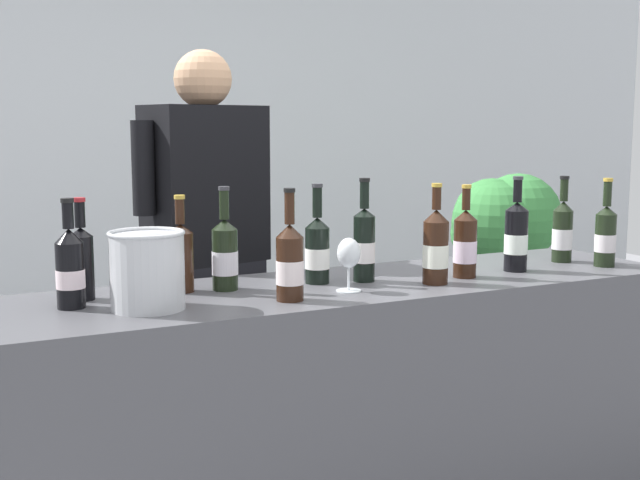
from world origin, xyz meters
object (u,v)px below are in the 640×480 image
(ice_bucket, at_px, (147,270))
(potted_shrub, at_px, (499,255))
(wine_bottle_4, at_px, (290,262))
(wine_bottle_10, at_px, (225,254))
(wine_bottle_8, at_px, (436,247))
(person_server, at_px, (207,287))
(wine_bottle_3, at_px, (70,268))
(wine_bottle_7, at_px, (317,249))
(wine_bottle_5, at_px, (562,231))
(wine_bottle_1, at_px, (465,244))
(wine_bottle_6, at_px, (82,260))
(wine_bottle_2, at_px, (364,244))
(wine_glass, at_px, (349,255))
(wine_bottle_11, at_px, (605,235))
(wine_bottle_9, at_px, (181,255))
(wine_bottle_0, at_px, (516,236))

(ice_bucket, bearing_deg, potted_shrub, 25.87)
(wine_bottle_4, bearing_deg, wine_bottle_10, 116.40)
(wine_bottle_8, height_order, person_server, person_server)
(potted_shrub, bearing_deg, person_server, -169.88)
(wine_bottle_3, relative_size, wine_bottle_7, 0.96)
(wine_bottle_3, distance_m, wine_bottle_4, 0.62)
(wine_bottle_5, bearing_deg, ice_bucket, -176.49)
(wine_bottle_7, relative_size, potted_shrub, 0.27)
(wine_bottle_5, bearing_deg, wine_bottle_1, -169.40)
(wine_bottle_5, height_order, wine_bottle_6, wine_bottle_5)
(wine_bottle_1, distance_m, wine_bottle_7, 0.51)
(wine_bottle_10, bearing_deg, wine_bottle_2, -8.59)
(wine_bottle_2, xyz_separation_m, wine_glass, (-0.13, -0.13, -0.01))
(wine_bottle_2, relative_size, potted_shrub, 0.28)
(wine_bottle_1, distance_m, person_server, 1.00)
(wine_bottle_11, bearing_deg, wine_bottle_9, 171.09)
(wine_bottle_7, height_order, wine_bottle_9, wine_bottle_7)
(wine_bottle_4, height_order, person_server, person_server)
(wine_bottle_0, bearing_deg, potted_shrub, 53.92)
(ice_bucket, bearing_deg, wine_bottle_1, 0.07)
(wine_bottle_6, bearing_deg, wine_bottle_3, -116.56)
(wine_bottle_3, xyz_separation_m, wine_bottle_4, (0.60, -0.18, -0.00))
(ice_bucket, bearing_deg, wine_bottle_5, 3.51)
(wine_bottle_10, height_order, ice_bucket, wine_bottle_10)
(wine_bottle_2, height_order, wine_bottle_9, wine_bottle_2)
(wine_bottle_8, height_order, potted_shrub, wine_bottle_8)
(potted_shrub, bearing_deg, wine_bottle_2, -145.11)
(wine_bottle_1, distance_m, wine_bottle_3, 1.28)
(wine_bottle_3, bearing_deg, wine_bottle_0, -3.34)
(wine_glass, bearing_deg, wine_bottle_1, 4.42)
(wine_bottle_0, bearing_deg, person_server, 143.92)
(wine_bottle_7, height_order, ice_bucket, wine_bottle_7)
(wine_glass, bearing_deg, wine_bottle_5, 7.70)
(wine_bottle_5, xyz_separation_m, person_server, (-1.21, 0.59, -0.21))
(wine_bottle_6, bearing_deg, person_server, 41.53)
(wine_bottle_3, height_order, wine_bottle_5, wine_bottle_5)
(wine_bottle_10, bearing_deg, wine_bottle_0, -7.70)
(wine_bottle_2, height_order, wine_bottle_4, wine_bottle_2)
(wine_bottle_0, xyz_separation_m, wine_bottle_1, (-0.23, -0.02, -0.01))
(wine_bottle_9, height_order, potted_shrub, wine_bottle_9)
(wine_bottle_2, distance_m, wine_bottle_11, 0.94)
(person_server, bearing_deg, wine_bottle_2, -60.14)
(wine_bottle_2, bearing_deg, wine_bottle_10, 171.41)
(wine_bottle_4, relative_size, wine_bottle_9, 1.10)
(wine_bottle_10, relative_size, wine_glass, 1.93)
(wine_bottle_9, relative_size, potted_shrub, 0.25)
(potted_shrub, bearing_deg, wine_bottle_0, -126.08)
(wine_bottle_7, bearing_deg, ice_bucket, -167.59)
(wine_bottle_10, xyz_separation_m, wine_bottle_11, (1.39, -0.21, 0.00))
(wine_bottle_3, distance_m, person_server, 0.86)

